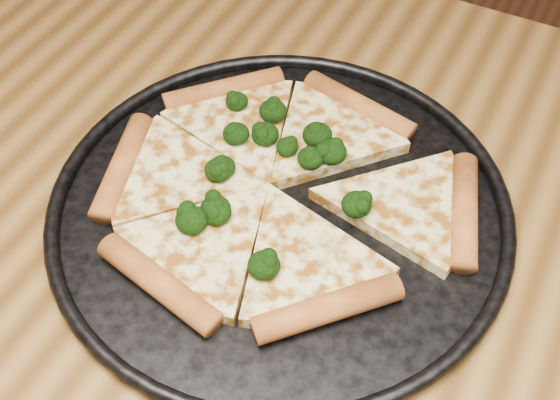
% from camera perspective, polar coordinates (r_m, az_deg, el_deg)
% --- Properties ---
extents(dining_table, '(1.20, 0.90, 0.75)m').
position_cam_1_polar(dining_table, '(0.65, 5.55, -14.23)').
color(dining_table, brown).
rests_on(dining_table, ground).
extents(pizza_pan, '(0.40, 0.40, 0.02)m').
position_cam_1_polar(pizza_pan, '(0.63, 0.00, -0.48)').
color(pizza_pan, black).
rests_on(pizza_pan, dining_table).
extents(pizza, '(0.34, 0.31, 0.02)m').
position_cam_1_polar(pizza, '(0.63, -0.33, 1.08)').
color(pizza, '#E7DA8D').
rests_on(pizza, pizza_pan).
extents(broccoli_florets, '(0.17, 0.18, 0.02)m').
position_cam_1_polar(broccoli_florets, '(0.63, -1.24, 2.42)').
color(broccoli_florets, black).
rests_on(broccoli_florets, pizza).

